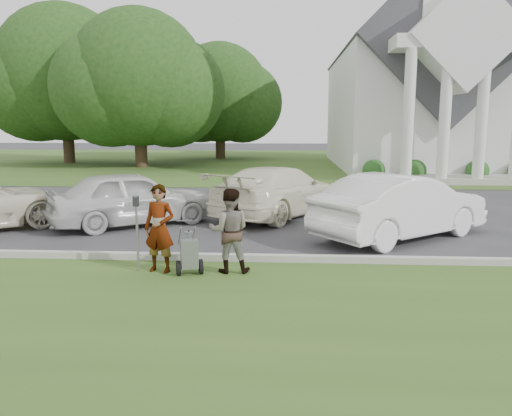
# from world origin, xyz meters

# --- Properties ---
(ground) EXTENTS (120.00, 120.00, 0.00)m
(ground) POSITION_xyz_m (0.00, 0.00, 0.00)
(ground) COLOR #333335
(ground) RESTS_ON ground
(grass_strip) EXTENTS (80.00, 7.00, 0.01)m
(grass_strip) POSITION_xyz_m (0.00, -3.00, 0.01)
(grass_strip) COLOR #33551D
(grass_strip) RESTS_ON ground
(church_lawn) EXTENTS (80.00, 30.00, 0.01)m
(church_lawn) POSITION_xyz_m (0.00, 27.00, 0.01)
(church_lawn) COLOR #33551D
(church_lawn) RESTS_ON ground
(curb) EXTENTS (80.00, 0.18, 0.15)m
(curb) POSITION_xyz_m (0.00, 0.55, 0.07)
(curb) COLOR #9E9E93
(curb) RESTS_ON ground
(church) EXTENTS (9.19, 19.00, 24.10)m
(church) POSITION_xyz_m (9.00, 23.11, 5.94)
(church) COLOR white
(church) RESTS_ON ground
(tree_left) EXTENTS (10.63, 8.40, 9.71)m
(tree_left) POSITION_xyz_m (-8.01, 21.99, 5.11)
(tree_left) COLOR #332316
(tree_left) RESTS_ON ground
(tree_far) EXTENTS (11.64, 9.20, 10.73)m
(tree_far) POSITION_xyz_m (-14.01, 24.99, 5.69)
(tree_far) COLOR #332316
(tree_far) RESTS_ON ground
(tree_back) EXTENTS (9.61, 7.60, 8.89)m
(tree_back) POSITION_xyz_m (-4.01, 29.99, 4.73)
(tree_back) COLOR #332316
(tree_back) RESTS_ON ground
(striping_cart) EXTENTS (0.65, 1.02, 0.88)m
(striping_cart) POSITION_xyz_m (-0.59, -0.40, 0.38)
(striping_cart) COLOR black
(striping_cart) RESTS_ON ground
(person_left) EXTENTS (0.68, 0.52, 1.64)m
(person_left) POSITION_xyz_m (-1.17, -0.26, 0.82)
(person_left) COLOR #999999
(person_left) RESTS_ON ground
(person_right) EXTENTS (0.80, 0.64, 1.57)m
(person_right) POSITION_xyz_m (0.13, -0.20, 0.79)
(person_right) COLOR #999999
(person_right) RESTS_ON ground
(parking_meter_near) EXTENTS (0.10, 0.09, 1.45)m
(parking_meter_near) POSITION_xyz_m (-1.59, -0.25, 0.92)
(parking_meter_near) COLOR gray
(parking_meter_near) RESTS_ON ground
(car_b) EXTENTS (4.64, 3.96, 1.50)m
(car_b) POSITION_xyz_m (-3.03, 4.04, 0.75)
(car_b) COLOR silver
(car_b) RESTS_ON ground
(car_c) EXTENTS (4.42, 5.51, 1.50)m
(car_c) POSITION_xyz_m (0.96, 5.65, 0.75)
(car_c) COLOR #F0EDCC
(car_c) RESTS_ON ground
(car_d) EXTENTS (4.74, 4.23, 1.56)m
(car_d) POSITION_xyz_m (3.96, 2.89, 0.78)
(car_d) COLOR white
(car_d) RESTS_ON ground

